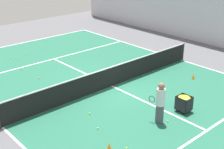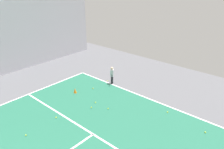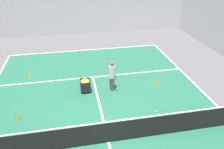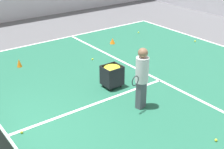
% 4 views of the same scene
% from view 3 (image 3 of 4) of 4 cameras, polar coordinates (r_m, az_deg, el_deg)
% --- Properties ---
extents(ground_plane, '(32.65, 32.65, 0.00)m').
position_cam_3_polar(ground_plane, '(9.35, -0.92, -17.27)').
color(ground_plane, '#5B5B60').
extents(court_playing_area, '(11.71, 20.20, 0.00)m').
position_cam_3_polar(court_playing_area, '(9.35, -0.92, -17.26)').
color(court_playing_area, '#23664C').
rests_on(court_playing_area, ground).
extents(line_baseline_far, '(11.71, 0.10, 0.00)m').
position_cam_3_polar(line_baseline_far, '(17.86, -6.75, 6.36)').
color(line_baseline_far, white).
rests_on(line_baseline_far, ground).
extents(line_service_far, '(11.71, 0.10, 0.00)m').
position_cam_3_polar(line_service_far, '(13.76, -5.05, -0.67)').
color(line_service_far, white).
rests_on(line_service_far, ground).
extents(line_centre_service, '(0.10, 11.11, 0.00)m').
position_cam_3_polar(line_centre_service, '(9.35, -0.92, -17.25)').
color(line_centre_service, white).
rests_on(line_centre_service, ground).
extents(tennis_net, '(12.01, 0.10, 1.09)m').
position_cam_3_polar(tennis_net, '(8.95, -0.95, -14.76)').
color(tennis_net, '#2D2D33').
rests_on(tennis_net, ground).
extents(coach_at_net, '(0.42, 0.69, 1.78)m').
position_cam_3_polar(coach_at_net, '(11.95, 0.01, 0.16)').
color(coach_at_net, '#4C4C56').
rests_on(coach_at_net, ground).
extents(ball_cart, '(0.54, 0.59, 0.74)m').
position_cam_3_polar(ball_cart, '(12.13, -7.03, -2.32)').
color(ball_cart, black).
rests_on(ball_cart, ground).
extents(training_cone_0, '(0.23, 0.23, 0.24)m').
position_cam_3_polar(training_cone_0, '(14.74, -20.64, 0.09)').
color(training_cone_0, orange).
rests_on(training_cone_0, ground).
extents(training_cone_1, '(0.21, 0.21, 0.31)m').
position_cam_3_polar(training_cone_1, '(13.17, 11.85, -1.91)').
color(training_cone_1, orange).
rests_on(training_cone_1, ground).
extents(training_cone_2, '(0.19, 0.19, 0.30)m').
position_cam_3_polar(training_cone_2, '(11.20, -23.34, -10.00)').
color(training_cone_2, orange).
rests_on(training_cone_2, ground).
extents(tennis_ball_0, '(0.07, 0.07, 0.07)m').
position_cam_3_polar(tennis_ball_0, '(15.58, 9.07, 2.88)').
color(tennis_ball_0, yellow).
rests_on(tennis_ball_0, ground).
extents(tennis_ball_1, '(0.07, 0.07, 0.07)m').
position_cam_3_polar(tennis_ball_1, '(13.32, 9.22, -1.86)').
color(tennis_ball_1, yellow).
rests_on(tennis_ball_1, ground).
extents(tennis_ball_4, '(0.07, 0.07, 0.07)m').
position_cam_3_polar(tennis_ball_4, '(17.28, -4.99, 5.79)').
color(tennis_ball_4, yellow).
rests_on(tennis_ball_4, ground).
extents(tennis_ball_5, '(0.07, 0.07, 0.07)m').
position_cam_3_polar(tennis_ball_5, '(10.99, 11.42, -9.46)').
color(tennis_ball_5, yellow).
rests_on(tennis_ball_5, ground).
extents(tennis_ball_9, '(0.07, 0.07, 0.07)m').
position_cam_3_polar(tennis_ball_9, '(17.73, 1.39, 6.49)').
color(tennis_ball_9, yellow).
rests_on(tennis_ball_9, ground).
extents(tennis_ball_11, '(0.07, 0.07, 0.07)m').
position_cam_3_polar(tennis_ball_11, '(17.34, -12.76, 5.25)').
color(tennis_ball_11, yellow).
rests_on(tennis_ball_11, ground).
extents(tennis_ball_13, '(0.07, 0.07, 0.07)m').
position_cam_3_polar(tennis_ball_13, '(13.11, -17.00, -3.40)').
color(tennis_ball_13, yellow).
rests_on(tennis_ball_13, ground).
extents(tennis_ball_16, '(0.07, 0.07, 0.07)m').
position_cam_3_polar(tennis_ball_16, '(11.99, 11.56, -5.89)').
color(tennis_ball_16, yellow).
rests_on(tennis_ball_16, ground).
extents(tennis_ball_19, '(0.07, 0.07, 0.07)m').
position_cam_3_polar(tennis_ball_19, '(9.85, -1.05, -14.08)').
color(tennis_ball_19, yellow).
rests_on(tennis_ball_19, ground).
extents(tennis_ball_21, '(0.07, 0.07, 0.07)m').
position_cam_3_polar(tennis_ball_21, '(12.58, -1.54, -3.45)').
color(tennis_ball_21, yellow).
rests_on(tennis_ball_21, ground).
extents(tennis_ball_24, '(0.07, 0.07, 0.07)m').
position_cam_3_polar(tennis_ball_24, '(16.57, -21.38, 2.79)').
color(tennis_ball_24, yellow).
rests_on(tennis_ball_24, ground).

